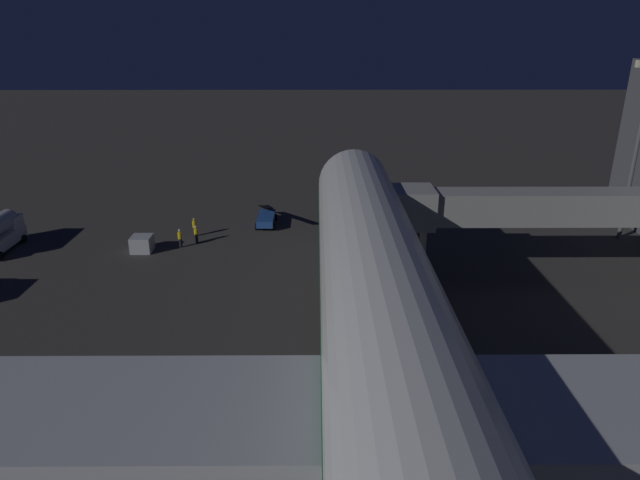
# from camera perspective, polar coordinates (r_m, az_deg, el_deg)

# --- Properties ---
(ground_plane) EXTENTS (320.00, 320.00, 0.00)m
(ground_plane) POSITION_cam_1_polar(r_m,az_deg,el_deg) (32.55, 5.60, -14.39)
(ground_plane) COLOR #383533
(airliner_at_gate) EXTENTS (56.82, 70.51, 19.97)m
(airliner_at_gate) POSITION_cam_1_polar(r_m,az_deg,el_deg) (21.20, 8.91, -17.38)
(airliner_at_gate) COLOR silver
(airliner_at_gate) RESTS_ON ground_plane
(jet_bridge) EXTENTS (21.81, 3.40, 7.32)m
(jet_bridge) POSITION_cam_1_polar(r_m,az_deg,el_deg) (45.54, 18.88, 3.16)
(jet_bridge) COLOR #9E9E99
(jet_bridge) RESTS_ON ground_plane
(apron_floodlight_mast) EXTENTS (2.90, 0.50, 16.14)m
(apron_floodlight_mast) POSITION_cam_1_polar(r_m,az_deg,el_deg) (58.16, 29.68, 8.98)
(apron_floodlight_mast) COLOR #59595E
(apron_floodlight_mast) RESTS_ON ground_plane
(belt_loader) EXTENTS (1.96, 7.07, 3.29)m
(belt_loader) POSITION_cam_1_polar(r_m,az_deg,el_deg) (56.72, -5.50, 2.33)
(belt_loader) COLOR #234C9E
(belt_loader) RESTS_ON ground_plane
(baggage_container_mid_row) EXTENTS (1.77, 1.78, 1.42)m
(baggage_container_mid_row) POSITION_cam_1_polar(r_m,az_deg,el_deg) (52.28, -17.66, -0.37)
(baggage_container_mid_row) COLOR #B7BABF
(baggage_container_mid_row) RESTS_ON ground_plane
(ground_crew_near_nose_gear) EXTENTS (0.40, 0.40, 1.74)m
(ground_crew_near_nose_gear) POSITION_cam_1_polar(r_m,az_deg,el_deg) (52.22, -14.05, 0.27)
(ground_crew_near_nose_gear) COLOR black
(ground_crew_near_nose_gear) RESTS_ON ground_plane
(ground_crew_by_belt_loader) EXTENTS (0.40, 0.40, 1.68)m
(ground_crew_by_belt_loader) POSITION_cam_1_polar(r_m,az_deg,el_deg) (52.99, -12.48, 0.66)
(ground_crew_by_belt_loader) COLOR black
(ground_crew_by_belt_loader) RESTS_ON ground_plane
(ground_crew_under_port_wing) EXTENTS (0.40, 0.40, 1.81)m
(ground_crew_under_port_wing) POSITION_cam_1_polar(r_m,az_deg,el_deg) (54.74, -12.64, 1.39)
(ground_crew_under_port_wing) COLOR black
(ground_crew_under_port_wing) RESTS_ON ground_plane
(traffic_cone_nose_port) EXTENTS (0.36, 0.36, 0.55)m
(traffic_cone_nose_port) POSITION_cam_1_polar(r_m,az_deg,el_deg) (53.61, 5.51, 0.58)
(traffic_cone_nose_port) COLOR orange
(traffic_cone_nose_port) RESTS_ON ground_plane
(traffic_cone_nose_starboard) EXTENTS (0.36, 0.36, 0.55)m
(traffic_cone_nose_starboard) POSITION_cam_1_polar(r_m,az_deg,el_deg) (53.35, 0.80, 0.57)
(traffic_cone_nose_starboard) COLOR orange
(traffic_cone_nose_starboard) RESTS_ON ground_plane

